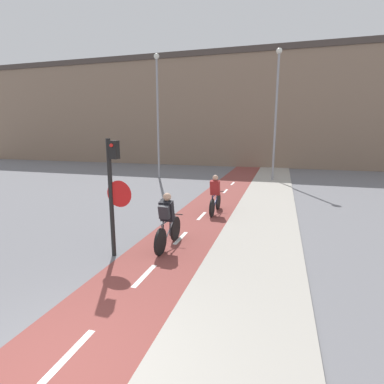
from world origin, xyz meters
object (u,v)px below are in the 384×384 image
Objects in this scene: street_lamp_far at (158,106)px; cyclist_near at (167,223)px; street_lamp_sidewalk at (276,104)px; traffic_light_pole at (113,185)px; cyclist_far at (215,196)px.

street_lamp_far is 4.35× the size of cyclist_near.
traffic_light_pole is at bearing -104.20° from street_lamp_sidewalk.
street_lamp_far is at bearing 125.61° from cyclist_far.
street_lamp_sidewalk reaches higher than cyclist_near.
cyclist_near is (5.21, -11.83, -4.12)m from street_lamp_far.
traffic_light_pole is at bearing -71.96° from street_lamp_far.
street_lamp_far is at bearing 113.76° from cyclist_near.
street_lamp_far is 4.42× the size of cyclist_far.
cyclist_near is 3.90m from cyclist_far.
street_lamp_far is at bearing 108.04° from traffic_light_pole.
cyclist_far is at bearing -54.39° from street_lamp_far.
traffic_light_pole is at bearing -108.16° from cyclist_far.
cyclist_far is (0.50, 3.86, -0.05)m from cyclist_near.
traffic_light_pole reaches higher than cyclist_far.
traffic_light_pole is 0.37× the size of street_lamp_far.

